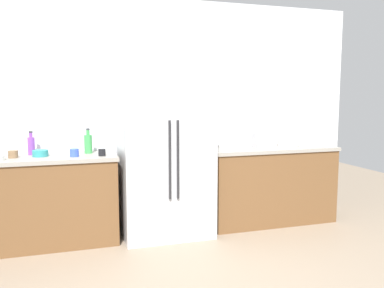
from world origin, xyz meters
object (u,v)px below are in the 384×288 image
(toaster, at_px, (263,141))
(cup_a, at_px, (13,154))
(bowl_a, at_px, (40,153))
(refrigerator, at_px, (165,155))
(rice_cooker, at_px, (288,136))
(cup_c, at_px, (266,142))
(bottle_a, at_px, (88,143))
(bottle_b, at_px, (31,145))
(cup_b, at_px, (102,152))
(cup_d, at_px, (74,153))

(toaster, distance_m, cup_a, 2.71)
(bowl_a, bearing_deg, refrigerator, -3.44)
(rice_cooker, relative_size, cup_c, 2.87)
(refrigerator, bearing_deg, bottle_a, 168.21)
(bottle_b, height_order, cup_b, bottle_b)
(refrigerator, bearing_deg, cup_a, 177.84)
(cup_a, bearing_deg, rice_cooker, -0.62)
(cup_a, bearing_deg, bowl_a, 4.36)
(bottle_a, xyz_separation_m, cup_b, (0.12, -0.24, -0.07))
(rice_cooker, bearing_deg, cup_d, -178.43)
(toaster, bearing_deg, bottle_b, 175.39)
(cup_a, relative_size, cup_b, 1.28)
(cup_d, bearing_deg, cup_a, 170.14)
(rice_cooker, bearing_deg, bottle_a, 176.50)
(cup_a, height_order, cup_c, cup_c)
(bottle_b, bearing_deg, cup_d, -32.61)
(cup_d, bearing_deg, rice_cooker, 1.57)
(cup_a, bearing_deg, bottle_a, 8.55)
(refrigerator, bearing_deg, bottle_b, 170.58)
(cup_c, bearing_deg, rice_cooker, -43.54)
(bottle_b, xyz_separation_m, cup_c, (2.70, -0.02, -0.06))
(bottle_b, xyz_separation_m, cup_b, (0.69, -0.30, -0.07))
(cup_d, bearing_deg, toaster, 1.72)
(toaster, relative_size, bowl_a, 1.35)
(bottle_b, bearing_deg, bottle_a, -6.04)
(refrigerator, height_order, cup_a, refrigerator)
(refrigerator, relative_size, cup_b, 24.04)
(cup_b, bearing_deg, rice_cooker, 2.47)
(bottle_a, height_order, cup_d, bottle_a)
(rice_cooker, bearing_deg, cup_b, -177.53)
(refrigerator, bearing_deg, rice_cooker, 0.93)
(bottle_b, height_order, cup_c, bottle_b)
(bottle_b, distance_m, cup_d, 0.51)
(bottle_a, relative_size, bottle_b, 1.08)
(cup_b, distance_m, bowl_a, 0.62)
(cup_a, bearing_deg, cup_d, -9.86)
(cup_c, bearing_deg, refrigerator, -171.05)
(rice_cooker, distance_m, cup_b, 2.21)
(cup_c, bearing_deg, cup_b, -172.06)
(refrigerator, distance_m, bottle_b, 1.39)
(bottle_a, height_order, cup_b, bottle_a)
(cup_a, relative_size, bowl_a, 0.61)
(bottle_b, distance_m, cup_b, 0.76)
(bottle_a, xyz_separation_m, cup_c, (2.13, 0.04, -0.07))
(refrigerator, distance_m, rice_cooker, 1.53)
(bottle_a, bearing_deg, toaster, -4.20)
(toaster, distance_m, bowl_a, 2.46)
(refrigerator, distance_m, cup_d, 0.95)
(refrigerator, height_order, cup_c, refrigerator)
(toaster, xyz_separation_m, bottle_b, (-2.56, 0.21, 0.02))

